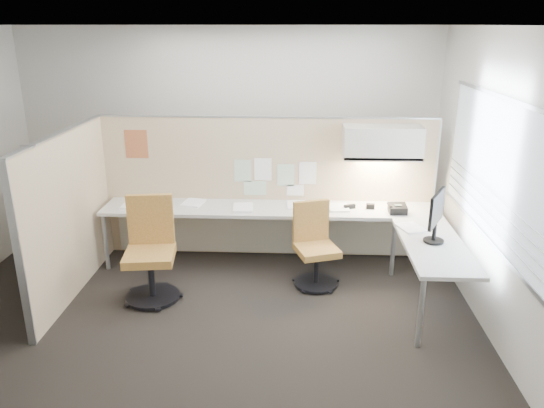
# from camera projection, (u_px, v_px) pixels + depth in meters

# --- Properties ---
(floor) EXTENTS (5.50, 4.50, 0.01)m
(floor) POSITION_uv_depth(u_px,v_px,m) (205.00, 315.00, 5.40)
(floor) COLOR black
(floor) RESTS_ON ground
(ceiling) EXTENTS (5.50, 4.50, 0.01)m
(ceiling) POSITION_uv_depth(u_px,v_px,m) (191.00, 25.00, 4.49)
(ceiling) COLOR white
(ceiling) RESTS_ON wall_back
(wall_back) EXTENTS (5.50, 0.02, 2.80)m
(wall_back) POSITION_uv_depth(u_px,v_px,m) (229.00, 135.00, 7.07)
(wall_back) COLOR beige
(wall_back) RESTS_ON ground
(wall_front) EXTENTS (5.50, 0.02, 2.80)m
(wall_front) POSITION_uv_depth(u_px,v_px,m) (123.00, 303.00, 2.82)
(wall_front) COLOR beige
(wall_front) RESTS_ON ground
(wall_right) EXTENTS (0.02, 4.50, 2.80)m
(wall_right) POSITION_uv_depth(u_px,v_px,m) (498.00, 187.00, 4.82)
(wall_right) COLOR beige
(wall_right) RESTS_ON ground
(window_pane) EXTENTS (0.01, 2.80, 1.30)m
(window_pane) POSITION_uv_depth(u_px,v_px,m) (498.00, 172.00, 4.77)
(window_pane) COLOR #A9B8C4
(window_pane) RESTS_ON wall_right
(partition_back) EXTENTS (4.10, 0.06, 1.75)m
(partition_back) POSITION_uv_depth(u_px,v_px,m) (267.00, 188.00, 6.60)
(partition_back) COLOR #CDB58E
(partition_back) RESTS_ON floor
(partition_left) EXTENTS (0.06, 2.20, 1.75)m
(partition_left) POSITION_uv_depth(u_px,v_px,m) (70.00, 215.00, 5.66)
(partition_left) COLOR #CDB58E
(partition_left) RESTS_ON floor
(desk) EXTENTS (4.00, 2.07, 0.73)m
(desk) POSITION_uv_depth(u_px,v_px,m) (297.00, 222.00, 6.22)
(desk) COLOR beige
(desk) RESTS_ON floor
(overhead_bin) EXTENTS (0.90, 0.36, 0.38)m
(overhead_bin) POSITION_uv_depth(u_px,v_px,m) (382.00, 142.00, 6.14)
(overhead_bin) COLOR beige
(overhead_bin) RESTS_ON partition_back
(task_light_strip) EXTENTS (0.60, 0.06, 0.02)m
(task_light_strip) POSITION_uv_depth(u_px,v_px,m) (381.00, 160.00, 6.21)
(task_light_strip) COLOR #FFEABF
(task_light_strip) RESTS_ON overhead_bin
(pinned_papers) EXTENTS (1.01, 0.00, 0.47)m
(pinned_papers) POSITION_uv_depth(u_px,v_px,m) (273.00, 176.00, 6.52)
(pinned_papers) COLOR #8CBF8C
(pinned_papers) RESTS_ON partition_back
(poster) EXTENTS (0.28, 0.00, 0.35)m
(poster) POSITION_uv_depth(u_px,v_px,m) (136.00, 144.00, 6.47)
(poster) COLOR orange
(poster) RESTS_ON partition_back
(chair_left) EXTENTS (0.57, 0.59, 1.09)m
(chair_left) POSITION_uv_depth(u_px,v_px,m) (151.00, 253.00, 5.62)
(chair_left) COLOR black
(chair_left) RESTS_ON floor
(chair_right) EXTENTS (0.55, 0.57, 0.93)m
(chair_right) POSITION_uv_depth(u_px,v_px,m) (315.00, 248.00, 5.93)
(chair_right) COLOR black
(chair_right) RESTS_ON floor
(monitor) EXTENTS (0.25, 0.45, 0.52)m
(monitor) POSITION_uv_depth(u_px,v_px,m) (436.00, 214.00, 5.23)
(monitor) COLOR black
(monitor) RESTS_ON desk
(phone) EXTENTS (0.21, 0.20, 0.12)m
(phone) POSITION_uv_depth(u_px,v_px,m) (397.00, 209.00, 6.13)
(phone) COLOR black
(phone) RESTS_ON desk
(stapler) EXTENTS (0.14, 0.09, 0.05)m
(stapler) POSITION_uv_depth(u_px,v_px,m) (350.00, 207.00, 6.29)
(stapler) COLOR black
(stapler) RESTS_ON desk
(tape_dispenser) EXTENTS (0.11, 0.07, 0.06)m
(tape_dispenser) POSITION_uv_depth(u_px,v_px,m) (370.00, 206.00, 6.28)
(tape_dispenser) COLOR black
(tape_dispenser) RESTS_ON desk
(coat_hook) EXTENTS (0.18, 0.43, 1.31)m
(coat_hook) POSITION_uv_depth(u_px,v_px,m) (25.00, 183.00, 4.87)
(coat_hook) COLOR silver
(coat_hook) RESTS_ON partition_left
(paper_stack_0) EXTENTS (0.23, 0.30, 0.03)m
(paper_stack_0) POSITION_uv_depth(u_px,v_px,m) (133.00, 205.00, 6.37)
(paper_stack_0) COLOR white
(paper_stack_0) RESTS_ON desk
(paper_stack_1) EXTENTS (0.28, 0.34, 0.02)m
(paper_stack_1) POSITION_uv_depth(u_px,v_px,m) (193.00, 203.00, 6.46)
(paper_stack_1) COLOR white
(paper_stack_1) RESTS_ON desk
(paper_stack_2) EXTENTS (0.25, 0.32, 0.04)m
(paper_stack_2) POSITION_uv_depth(u_px,v_px,m) (243.00, 208.00, 6.26)
(paper_stack_2) COLOR white
(paper_stack_2) RESTS_ON desk
(paper_stack_3) EXTENTS (0.25, 0.32, 0.02)m
(paper_stack_3) POSITION_uv_depth(u_px,v_px,m) (297.00, 205.00, 6.40)
(paper_stack_3) COLOR white
(paper_stack_3) RESTS_ON desk
(paper_stack_4) EXTENTS (0.25, 0.31, 0.02)m
(paper_stack_4) POSITION_uv_depth(u_px,v_px,m) (339.00, 208.00, 6.30)
(paper_stack_4) COLOR white
(paper_stack_4) RESTS_ON desk
(paper_stack_5) EXTENTS (0.32, 0.36, 0.02)m
(paper_stack_5) POSITION_uv_depth(u_px,v_px,m) (411.00, 228.00, 5.68)
(paper_stack_5) COLOR white
(paper_stack_5) RESTS_ON desk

